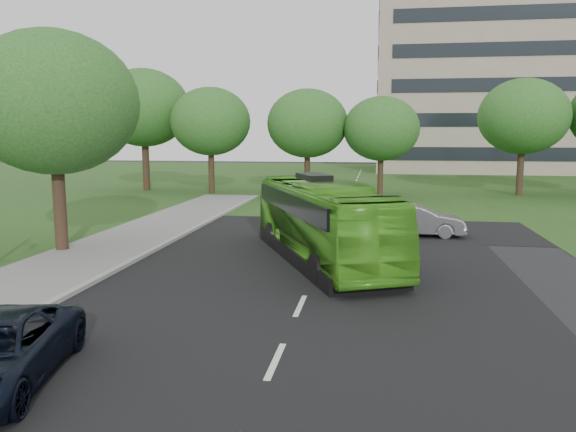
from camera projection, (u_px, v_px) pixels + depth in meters
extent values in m
plane|color=black|center=(309.00, 288.00, 18.07)|extent=(160.00, 160.00, 0.00)
cube|color=black|center=(344.00, 207.00, 37.61)|extent=(14.00, 120.00, 0.01)
cube|color=black|center=(338.00, 221.00, 31.74)|extent=(80.00, 12.00, 0.01)
cube|color=silver|center=(339.00, 218.00, 32.72)|extent=(0.15, 90.00, 0.01)
cube|color=gray|center=(8.00, 326.00, 14.27)|extent=(0.25, 60.00, 0.15)
cube|color=#294717|center=(357.00, 178.00, 62.03)|extent=(120.00, 60.00, 0.01)
cube|color=gray|center=(533.00, 75.00, 73.42)|extent=(40.00, 20.00, 25.00)
cube|color=black|center=(557.00, 66.00, 63.60)|extent=(36.80, 0.10, 23.00)
cube|color=black|center=(378.00, 77.00, 76.52)|extent=(0.10, 18.40, 23.00)
cylinder|color=black|center=(211.00, 174.00, 46.22)|extent=(0.49, 0.49, 3.28)
ellipsoid|color=#1E521B|center=(210.00, 121.00, 45.60)|extent=(6.51, 6.51, 5.53)
cylinder|color=black|center=(307.00, 175.00, 45.27)|extent=(0.47, 0.47, 3.13)
ellipsoid|color=#1E521B|center=(307.00, 123.00, 44.67)|extent=(6.44, 6.44, 5.47)
cylinder|color=black|center=(380.00, 178.00, 43.73)|extent=(0.44, 0.44, 2.94)
ellipsoid|color=#1E521B|center=(381.00, 129.00, 43.18)|extent=(5.84, 5.84, 4.97)
cylinder|color=black|center=(520.00, 174.00, 44.56)|extent=(0.52, 0.52, 3.46)
ellipsoid|color=#1E521B|center=(523.00, 116.00, 43.90)|extent=(6.95, 6.95, 5.91)
cylinder|color=black|center=(146.00, 168.00, 48.60)|extent=(0.60, 0.60, 3.97)
ellipsoid|color=#1E521B|center=(144.00, 108.00, 47.86)|extent=(7.78, 7.78, 6.61)
cylinder|color=black|center=(60.00, 212.00, 23.16)|extent=(0.51, 0.51, 3.42)
ellipsoid|color=#1E521B|center=(54.00, 103.00, 22.51)|extent=(6.79, 6.79, 5.77)
imported|color=#47A01F|center=(322.00, 221.00, 21.80)|extent=(6.85, 11.15, 3.08)
imported|color=#A2A2A7|center=(416.00, 220.00, 27.11)|extent=(4.61, 1.61, 1.52)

